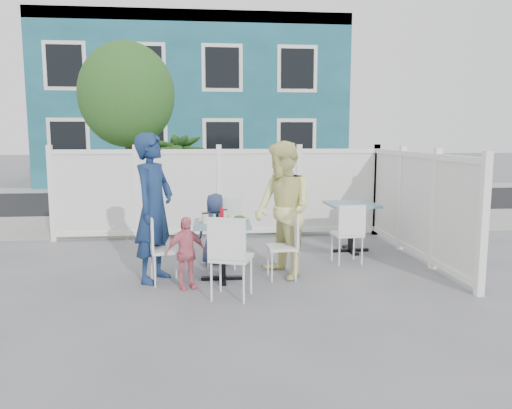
{
  "coord_description": "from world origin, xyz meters",
  "views": [
    {
      "loc": [
        -0.16,
        -6.5,
        1.87
      ],
      "look_at": [
        0.53,
        0.16,
        0.92
      ],
      "focal_mm": 35.0,
      "sensor_mm": 36.0,
      "label": 1
    }
  ],
  "objects": [
    {
      "name": "near_sidewalk",
      "position": [
        0.0,
        3.8,
        0.01
      ],
      "size": [
        24.0,
        2.6,
        0.01
      ],
      "primitive_type": "cube",
      "color": "gray",
      "rests_on": "ground"
    },
    {
      "name": "coffee_cup_a",
      "position": [
        -0.16,
        -0.28,
        0.81
      ],
      "size": [
        0.08,
        0.08,
        0.12
      ],
      "primitive_type": "cylinder",
      "color": "beige",
      "rests_on": "main_table"
    },
    {
      "name": "main_table",
      "position": [
        0.06,
        -0.24,
        0.58
      ],
      "size": [
        0.73,
        0.73,
        0.75
      ],
      "rotation": [
        0.0,
        0.0,
        -0.03
      ],
      "color": "#476385",
      "rests_on": "ground"
    },
    {
      "name": "pepper_shaker",
      "position": [
        0.0,
        0.02,
        0.79
      ],
      "size": [
        0.03,
        0.03,
        0.08
      ],
      "primitive_type": "cylinder",
      "color": "black",
      "rests_on": "main_table"
    },
    {
      "name": "fence_right",
      "position": [
        3.0,
        0.6,
        0.78
      ],
      "size": [
        0.08,
        3.66,
        1.6
      ],
      "rotation": [
        0.0,
        0.0,
        1.57
      ],
      "color": "white",
      "rests_on": "ground"
    },
    {
      "name": "building",
      "position": [
        -0.5,
        14.0,
        3.0
      ],
      "size": [
        11.0,
        6.0,
        6.0
      ],
      "color": "#19505E",
      "rests_on": "ground"
    },
    {
      "name": "man",
      "position": [
        -0.8,
        -0.18,
        0.94
      ],
      "size": [
        0.69,
        0.81,
        1.88
      ],
      "primitive_type": "imported",
      "rotation": [
        0.0,
        0.0,
        1.16
      ],
      "color": "navy",
      "rests_on": "ground"
    },
    {
      "name": "plate_side",
      "position": [
        -0.15,
        -0.12,
        0.76
      ],
      "size": [
        0.22,
        0.22,
        0.01
      ],
      "primitive_type": "cylinder",
      "color": "white",
      "rests_on": "main_table"
    },
    {
      "name": "chair_right",
      "position": [
        0.9,
        -0.25,
        0.49
      ],
      "size": [
        0.38,
        0.39,
        0.84
      ],
      "rotation": [
        0.0,
        0.0,
        1.59
      ],
      "color": "white",
      "rests_on": "ground"
    },
    {
      "name": "tree",
      "position": [
        -1.6,
        3.3,
        2.59
      ],
      "size": [
        1.8,
        1.62,
        3.59
      ],
      "color": "#382316",
      "rests_on": "ground"
    },
    {
      "name": "utility_cabinet",
      "position": [
        -2.18,
        4.0,
        0.64
      ],
      "size": [
        0.72,
        0.54,
        1.28
      ],
      "primitive_type": "cube",
      "rotation": [
        0.0,
        0.0,
        -0.06
      ],
      "color": "gold",
      "rests_on": "ground"
    },
    {
      "name": "toddler",
      "position": [
        -0.4,
        -0.56,
        0.44
      ],
      "size": [
        0.56,
        0.41,
        0.89
      ],
      "primitive_type": "imported",
      "rotation": [
        0.0,
        0.0,
        0.41
      ],
      "color": "#E66F82",
      "rests_on": "ground"
    },
    {
      "name": "boy",
      "position": [
        -0.02,
        0.55,
        0.52
      ],
      "size": [
        0.55,
        0.4,
        1.03
      ],
      "primitive_type": "imported",
      "rotation": [
        0.0,
        0.0,
        2.98
      ],
      "color": "navy",
      "rests_on": "ground"
    },
    {
      "name": "salad_bowl",
      "position": [
        0.28,
        -0.22,
        0.78
      ],
      "size": [
        0.22,
        0.22,
        0.05
      ],
      "primitive_type": "imported",
      "color": "white",
      "rests_on": "main_table"
    },
    {
      "name": "street",
      "position": [
        0.0,
        7.5,
        0.0
      ],
      "size": [
        24.0,
        5.0,
        0.01
      ],
      "primitive_type": "cube",
      "color": "black",
      "rests_on": "ground"
    },
    {
      "name": "chair_near",
      "position": [
        0.11,
        -1.03,
        0.56
      ],
      "size": [
        0.55,
        0.54,
        0.96
      ],
      "rotation": [
        0.0,
        0.0,
        -0.33
      ],
      "color": "white",
      "rests_on": "ground"
    },
    {
      "name": "ketchup_bottle",
      "position": [
        0.05,
        -0.19,
        0.84
      ],
      "size": [
        0.05,
        0.05,
        0.16
      ],
      "primitive_type": "cylinder",
      "color": "#AA0818",
      "rests_on": "main_table"
    },
    {
      "name": "woman",
      "position": [
        0.85,
        -0.18,
        0.89
      ],
      "size": [
        0.95,
        1.06,
        1.78
      ],
      "primitive_type": "imported",
      "rotation": [
        0.0,
        0.0,
        -1.18
      ],
      "color": "#EDED43",
      "rests_on": "ground"
    },
    {
      "name": "ground",
      "position": [
        0.0,
        0.0,
        0.0
      ],
      "size": [
        80.0,
        80.0,
        0.0
      ],
      "primitive_type": "plane",
      "color": "slate"
    },
    {
      "name": "fence_back",
      "position": [
        0.1,
        2.4,
        0.78
      ],
      "size": [
        5.86,
        0.08,
        1.6
      ],
      "color": "white",
      "rests_on": "ground"
    },
    {
      "name": "chair_left",
      "position": [
        -0.73,
        -0.31,
        0.5
      ],
      "size": [
        0.45,
        0.46,
        0.86
      ],
      "rotation": [
        0.0,
        0.0,
        -1.35
      ],
      "color": "white",
      "rests_on": "ground"
    },
    {
      "name": "plate_main",
      "position": [
        0.05,
        -0.41,
        0.76
      ],
      "size": [
        0.24,
        0.24,
        0.02
      ],
      "primitive_type": "cylinder",
      "color": "white",
      "rests_on": "main_table"
    },
    {
      "name": "chair_spare",
      "position": [
        1.89,
        0.35,
        0.51
      ],
      "size": [
        0.42,
        0.41,
        0.88
      ],
      "rotation": [
        0.0,
        0.0,
        0.07
      ],
      "color": "white",
      "rests_on": "ground"
    },
    {
      "name": "spare_table",
      "position": [
        2.15,
        1.11,
        0.61
      ],
      "size": [
        0.77,
        0.77,
        0.78
      ],
      "rotation": [
        0.0,
        0.0,
        0.04
      ],
      "color": "#476385",
      "rests_on": "ground"
    },
    {
      "name": "coffee_cup_b",
      "position": [
        0.09,
        -0.02,
        0.81
      ],
      "size": [
        0.08,
        0.08,
        0.12
      ],
      "primitive_type": "cylinder",
      "color": "beige",
      "rests_on": "main_table"
    },
    {
      "name": "salt_shaker",
      "position": [
        -0.04,
        -0.02,
        0.79
      ],
      "size": [
        0.03,
        0.03,
        0.07
      ],
      "primitive_type": "cylinder",
      "color": "white",
      "rests_on": "main_table"
    },
    {
      "name": "chair_back",
      "position": [
        0.12,
        0.49,
        0.56
      ],
      "size": [
        0.53,
        0.52,
        0.96
      ],
      "rotation": [
        0.0,
        0.0,
        2.89
      ],
      "color": "white",
      "rests_on": "ground"
    },
    {
      "name": "potted_shrub_a",
      "position": [
        -0.62,
        3.1,
        0.93
      ],
      "size": [
        1.36,
        1.36,
        1.86
      ],
      "primitive_type": "imported",
      "rotation": [
        0.0,
        0.0,
        3.53
      ],
      "color": "#244919",
      "rests_on": "ground"
    },
    {
      "name": "far_sidewalk",
      "position": [
        0.0,
        10.6,
        0.01
      ],
      "size": [
        24.0,
        1.6,
        0.01
      ],
      "primitive_type": "cube",
      "color": "gray",
      "rests_on": "ground"
    },
    {
      "name": "potted_shrub_b",
      "position": [
        1.42,
        3.0,
        0.78
      ],
      "size": [
        1.85,
        1.85,
        1.55
      ],
      "primitive_type": "imported",
      "rotation": [
        0.0,
        0.0,
        0.8
      ],
      "color": "#244919",
      "rests_on": "ground"
    }
  ]
}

